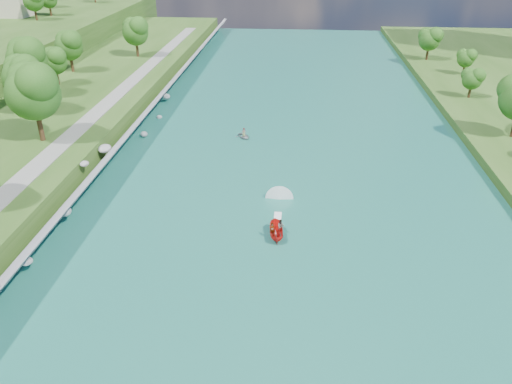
{
  "coord_description": "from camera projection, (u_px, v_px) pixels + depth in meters",
  "views": [
    {
      "loc": [
        0.57,
        -35.36,
        30.77
      ],
      "look_at": [
        -3.92,
        17.55,
        2.5
      ],
      "focal_mm": 35.0,
      "sensor_mm": 36.0,
      "label": 1
    }
  ],
  "objects": [
    {
      "name": "ground",
      "position": [
        282.0,
        307.0,
        45.61
      ],
      "size": [
        260.0,
        260.0,
        0.0
      ],
      "primitive_type": "plane",
      "color": "#2D5119",
      "rests_on": "ground"
    },
    {
      "name": "river_water",
      "position": [
        288.0,
        201.0,
        63.18
      ],
      "size": [
        55.0,
        240.0,
        0.1
      ],
      "primitive_type": "cube",
      "color": "#19625A",
      "rests_on": "ground"
    },
    {
      "name": "riprap_bank",
      "position": [
        87.0,
        183.0,
        63.79
      ],
      "size": [
        3.95,
        236.0,
        4.05
      ],
      "color": "slate",
      "rests_on": "ground"
    },
    {
      "name": "riverside_path",
      "position": [
        36.0,
        167.0,
        63.96
      ],
      "size": [
        3.0,
        200.0,
        0.1
      ],
      "primitive_type": "cube",
      "color": "gray",
      "rests_on": "berm_west"
    },
    {
      "name": "trees_ridge",
      "position": [
        12.0,
        2.0,
        127.92
      ],
      "size": [
        18.22,
        65.97,
        10.7
      ],
      "color": "#175115",
      "rests_on": "ridge_west"
    },
    {
      "name": "motorboat",
      "position": [
        277.0,
        224.0,
        57.0
      ],
      "size": [
        3.6,
        18.84,
        2.02
      ],
      "rotation": [
        0.0,
        0.0,
        3.25
      ],
      "color": "red",
      "rests_on": "river_water"
    },
    {
      "name": "raft",
      "position": [
        244.0,
        136.0,
        81.9
      ],
      "size": [
        3.41,
        3.66,
        1.67
      ],
      "rotation": [
        0.0,
        0.0,
        0.58
      ],
      "color": "gray",
      "rests_on": "river_water"
    }
  ]
}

